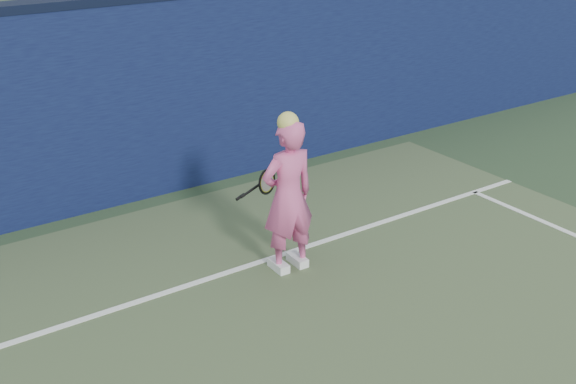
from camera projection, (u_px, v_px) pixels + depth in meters
backstop_wall at (45, 118)px, 8.53m from camera, size 24.00×0.40×2.50m
wall_cap at (29, 6)px, 8.02m from camera, size 24.00×0.42×0.10m
player at (288, 196)px, 7.45m from camera, size 0.62×0.42×1.74m
racket at (265, 183)px, 7.80m from camera, size 0.55×0.15×0.29m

